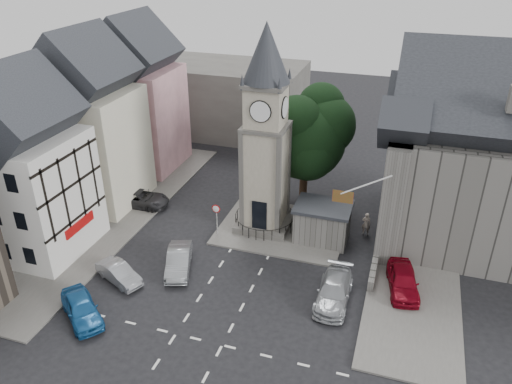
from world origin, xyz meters
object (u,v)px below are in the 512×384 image
(stone_shelter, at_px, (322,223))
(car_west_blue, at_px, (81,308))
(clock_tower, at_px, (266,134))
(car_east_red, at_px, (403,281))
(pedestrian, at_px, (366,224))

(stone_shelter, xyz_separation_m, car_west_blue, (-12.47, -13.50, -0.79))
(clock_tower, xyz_separation_m, car_east_red, (11.22, -4.99, -7.33))
(car_west_blue, height_order, car_east_red, car_east_red)
(clock_tower, height_order, stone_shelter, clock_tower)
(stone_shelter, relative_size, car_east_red, 0.93)
(stone_shelter, bearing_deg, car_east_red, -35.01)
(clock_tower, xyz_separation_m, car_west_blue, (-7.67, -13.99, -7.36))
(car_east_red, height_order, pedestrian, pedestrian)
(clock_tower, bearing_deg, car_east_red, -23.98)
(stone_shelter, bearing_deg, clock_tower, 174.16)
(car_west_blue, height_order, pedestrian, pedestrian)
(pedestrian, bearing_deg, clock_tower, 10.24)
(car_east_red, bearing_deg, stone_shelter, 134.66)
(pedestrian, bearing_deg, stone_shelter, 30.83)
(stone_shelter, distance_m, car_east_red, 7.88)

